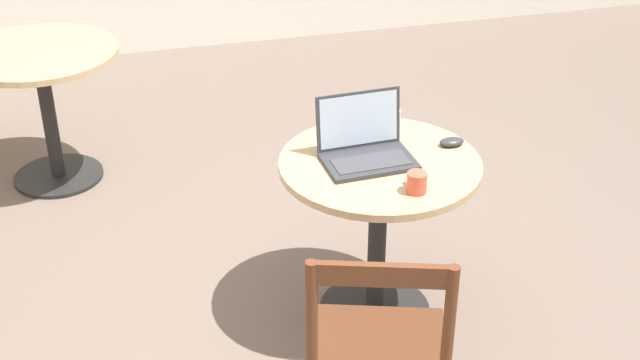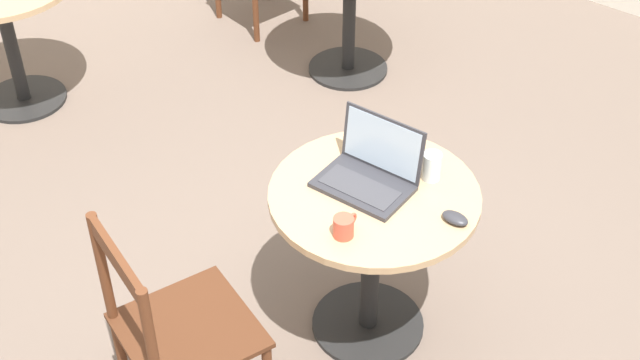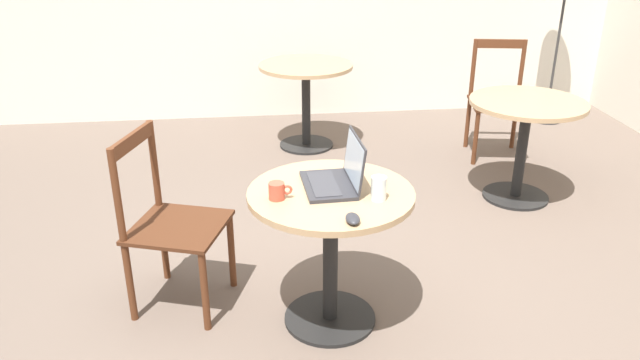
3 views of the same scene
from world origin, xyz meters
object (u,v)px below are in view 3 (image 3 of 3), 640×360
Objects in this scene: chair_mid_back at (498,101)px; mug at (277,191)px; chair_near_left at (170,224)px; laptop at (336,177)px; drinking_glass at (379,188)px; mouse at (353,219)px; cafe_table_near at (331,225)px; cafe_table_mid at (525,126)px; cafe_table_far at (306,85)px.

chair_mid_back is 2.89m from mug.
laptop is (0.81, -0.21, 0.31)m from chair_near_left.
laptop reaches higher than drinking_glass.
mouse is at bearing -87.15° from laptop.
cafe_table_near and cafe_table_mid have the same top height.
mug reaches higher than mouse.
mouse is at bearing -40.85° from mug.
laptop is at bearing -14.42° from chair_near_left.
mouse is (0.05, -0.31, 0.19)m from cafe_table_near.
mouse is (-1.45, -1.58, 0.19)m from cafe_table_mid.
cafe_table_near is 0.82m from chair_near_left.
laptop reaches higher than chair_mid_back.
drinking_glass is at bearing -29.21° from cafe_table_near.
chair_mid_back reaches higher than drinking_glass.
mug reaches higher than cafe_table_near.
cafe_table_far is 1.57m from chair_mid_back.
cafe_table_far is at bearing 139.05° from cafe_table_mid.
chair_mid_back is 2.63m from laptop.
mug is (-0.30, 0.26, 0.02)m from mouse.
mouse is at bearing -126.69° from drinking_glass.
laptop is (0.03, 0.05, 0.23)m from cafe_table_near.
cafe_table_mid is 1.92m from laptop.
cafe_table_mid is 0.86m from chair_mid_back.
laptop is 0.23m from drinking_glass.
cafe_table_far is at bearing 166.70° from chair_mid_back.
chair_near_left and chair_mid_back have the same top height.
drinking_glass reaches higher than mug.
mug is (-1.90, -2.16, 0.30)m from chair_mid_back.
cafe_table_near is at bearing -92.75° from cafe_table_far.
mouse reaches higher than cafe_table_mid.
cafe_table_far is 2.79m from mouse.
chair_near_left is at bearing 159.31° from drinking_glass.
chair_near_left reaches higher than mug.
cafe_table_mid is 7.24× the size of mug.
cafe_table_mid is at bearing 39.57° from laptop.
cafe_table_near is 1.97m from cafe_table_mid.
mouse is (0.02, -0.36, -0.03)m from laptop.
chair_mid_back is at bearing 56.51° from mouse.
chair_mid_back is at bearing 51.82° from laptop.
cafe_table_near is 7.24× the size of mug.
cafe_table_far is at bearing 87.95° from laptop.
chair_near_left is 0.89m from laptop.
mug is at bearing 139.15° from mouse.
cafe_table_near is 0.84× the size of chair_near_left.
chair_near_left is (-0.90, -2.21, -0.08)m from cafe_table_far.
cafe_table_mid is 0.84× the size of chair_near_left.
cafe_table_near and cafe_table_far have the same top height.
drinking_glass reaches higher than cafe_table_near.
chair_near_left is 3.05m from chair_mid_back.
cafe_table_mid is 1.83m from cafe_table_far.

